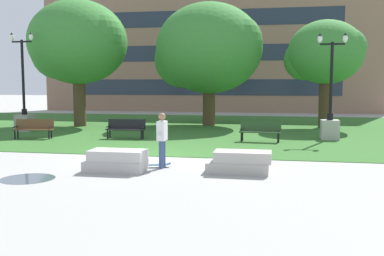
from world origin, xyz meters
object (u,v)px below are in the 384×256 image
Objects in this scene: concrete_block_left at (240,162)px; lamp_post_right at (24,112)px; concrete_block_center at (117,161)px; park_bench_far_left at (34,128)px; park_bench_near_left at (260,130)px; person_skateboarder at (162,137)px; skateboard at (154,165)px; park_bench_near_right at (126,128)px; lamp_post_center at (330,118)px.

concrete_block_left is 15.14m from lamp_post_right.
concrete_block_center is 9.18m from park_bench_far_left.
park_bench_far_left is at bearing 134.41° from concrete_block_center.
park_bench_near_left is at bearing -9.00° from lamp_post_right.
concrete_block_center is at bearing -148.83° from person_skateboarder.
lamp_post_right reaches higher than person_skateboarder.
person_skateboarder is 0.33× the size of lamp_post_right.
park_bench_far_left is at bearing 141.83° from skateboard.
concrete_block_left is 1.83× the size of skateboard.
park_bench_near_left is at bearing 86.95° from concrete_block_left.
park_bench_near_left is at bearing 61.45° from concrete_block_center.
park_bench_near_right is 0.98× the size of park_bench_far_left.
skateboard is 0.56× the size of park_bench_near_left.
lamp_post_right is (-12.21, 8.92, 0.77)m from concrete_block_left.
lamp_post_right reaches higher than concrete_block_center.
concrete_block_center is 0.97× the size of park_bench_far_left.
park_bench_far_left is (-6.43, 6.56, 0.23)m from concrete_block_center.
skateboard is 10.20m from lamp_post_center.
lamp_post_center is at bearing 51.01° from concrete_block_center.
park_bench_far_left is at bearing -170.54° from lamp_post_center.
lamp_post_center reaches higher than skateboard.
lamp_post_right reaches higher than lamp_post_center.
lamp_post_center reaches higher than person_skateboarder.
concrete_block_left is (3.64, 0.44, 0.00)m from concrete_block_center.
park_bench_far_left is 0.35× the size of lamp_post_right.
park_bench_near_left is 0.38× the size of lamp_post_center.
park_bench_far_left is 13.76m from lamp_post_center.
park_bench_near_left reaches higher than skateboard.
skateboard is (-0.25, 0.01, -0.88)m from person_skateboarder.
concrete_block_left is at bearing -49.73° from park_bench_near_right.
skateboard is 12.89m from lamp_post_right.
person_skateboarder is 1.67× the size of skateboard.
skateboard is 0.21× the size of lamp_post_center.
person_skateboarder is at bearing 173.04° from concrete_block_left.
skateboard is 0.56× the size of park_bench_near_right.
lamp_post_center is (6.18, 8.07, 0.92)m from skateboard.
concrete_block_center is at bearing -73.34° from park_bench_near_right.
concrete_block_center is 1.24m from skateboard.
park_bench_far_left reaches higher than concrete_block_left.
lamp_post_right is at bearing 132.46° from concrete_block_center.
concrete_block_left is 1.10× the size of person_skateboarder.
park_bench_far_left is at bearing -175.54° from park_bench_near_left.
person_skateboarder is at bearing -41.40° from lamp_post_right.
person_skateboarder is at bearing 31.17° from concrete_block_center.
skateboard is (-2.68, 0.31, -0.22)m from concrete_block_left.
park_bench_near_left is (4.01, 7.37, 0.23)m from concrete_block_center.
concrete_block_left is 0.36× the size of lamp_post_right.
concrete_block_center is at bearing -47.54° from lamp_post_right.
concrete_block_center is 3.67m from concrete_block_left.
park_bench_near_left is 6.20m from park_bench_near_right.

